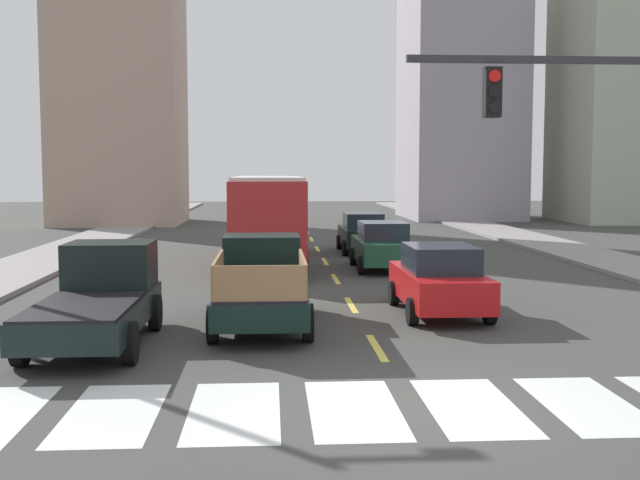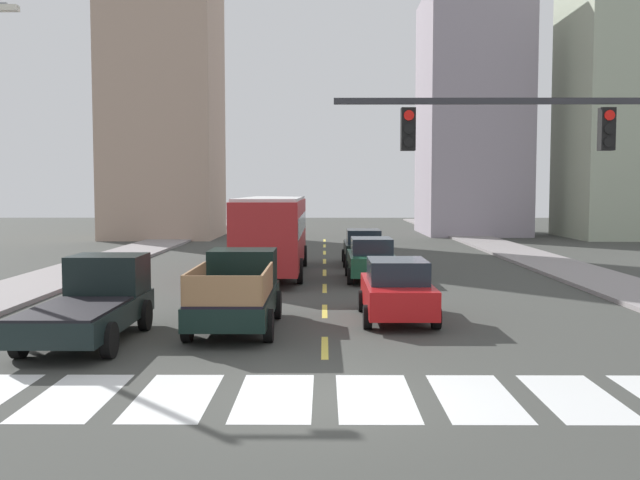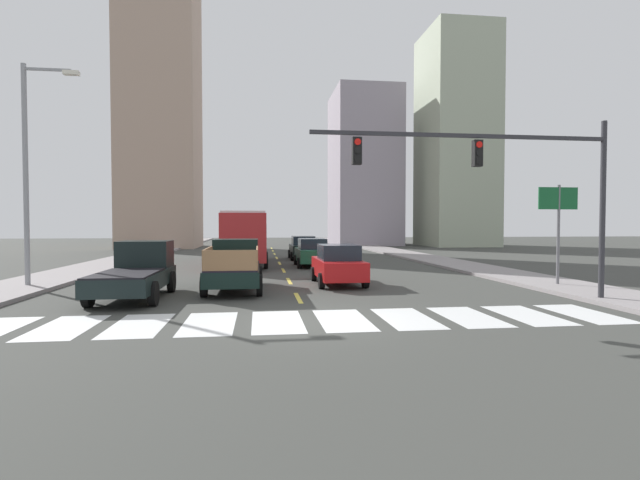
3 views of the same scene
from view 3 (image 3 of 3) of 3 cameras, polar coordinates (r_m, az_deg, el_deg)
The scene contains 32 objects.
ground_plane at distance 12.90m, azimuth -1.15°, elevation -9.68°, with size 160.00×160.00×0.00m, color #3D3E3A.
sidewalk_right at distance 33.05m, azimuth 14.55°, elevation -2.53°, with size 3.18×110.00×0.15m, color gray.
sidewalk_left at distance 32.13m, azimuth -24.73°, elevation -2.77°, with size 3.18×110.00×0.15m, color gray.
crosswalk_stripe_1 at distance 13.71m, azimuth -28.26°, elevation -9.20°, with size 1.34×3.01×0.01m, color silver.
crosswalk_stripe_2 at distance 13.19m, azimuth -20.95°, elevation -9.53°, with size 1.34×3.01×0.01m, color silver.
crosswalk_stripe_3 at distance 12.89m, azimuth -13.15°, elevation -9.72°, with size 1.34×3.01×0.01m, color silver.
crosswalk_stripe_4 at distance 12.84m, azimuth -5.14°, elevation -9.73°, with size 1.34×3.01×0.01m, color silver.
crosswalk_stripe_5 at distance 13.03m, azimuth 2.78°, elevation -9.56°, with size 1.34×3.01×0.01m, color silver.
crosswalk_stripe_6 at distance 13.45m, azimuth 10.33°, elevation -9.22°, with size 1.34×3.01×0.01m, color silver.
crosswalk_stripe_7 at distance 14.08m, azimuth 17.30°, elevation -8.77°, with size 1.34×3.01×0.01m, color silver.
crosswalk_stripe_8 at distance 14.90m, azimuth 23.58°, elevation -8.26°, with size 1.34×3.01×0.01m, color silver.
crosswalk_stripe_9 at distance 15.87m, azimuth 29.12°, elevation -7.72°, with size 1.34×3.01×0.01m, color silver.
lane_dash_0 at distance 16.82m, azimuth -2.64°, elevation -6.95°, with size 0.16×2.40×0.01m, color #E1CC49.
lane_dash_1 at distance 21.76m, azimuth -3.73°, elevation -4.93°, with size 0.16×2.40×0.01m, color #E1CC49.
lane_dash_2 at distance 26.73m, azimuth -4.41°, elevation -3.66°, with size 0.16×2.40×0.01m, color #E1CC49.
lane_dash_3 at distance 31.70m, azimuth -4.88°, elevation -2.79°, with size 0.16×2.40×0.01m, color #E1CC49.
lane_dash_4 at distance 36.68m, azimuth -5.22°, elevation -2.16°, with size 0.16×2.40×0.01m, color #E1CC49.
lane_dash_5 at distance 41.67m, azimuth -5.48°, elevation -1.67°, with size 0.16×2.40×0.01m, color #E1CC49.
lane_dash_6 at distance 46.66m, azimuth -5.69°, elevation -1.29°, with size 0.16×2.40×0.01m, color #E1CC49.
lane_dash_7 at distance 51.65m, azimuth -5.85°, elevation -0.99°, with size 0.16×2.40×0.01m, color #E1CC49.
pickup_stakebed at distance 19.27m, azimuth -10.22°, elevation -3.06°, with size 2.18×5.20×1.96m.
pickup_dark at distance 18.12m, azimuth -21.07°, elevation -3.52°, with size 2.18×5.20×1.96m.
city_bus at distance 30.82m, azimuth -8.93°, elevation 0.69°, with size 2.72×10.80×3.32m.
sedan_far at distance 29.19m, azimuth -0.97°, elevation -1.50°, with size 2.02×4.40×1.72m.
sedan_near_left at distance 35.15m, azimuth -2.06°, elevation -0.93°, with size 2.02×4.40×1.72m.
sedan_mid at distance 20.48m, azimuth 2.19°, elevation -2.95°, with size 2.02×4.40×1.72m.
traffic_signal_gantry at distance 16.63m, azimuth 22.10°, elevation 7.43°, with size 9.88×0.27×6.00m.
direction_sign_green at distance 21.69m, azimuth 26.69°, elevation 2.87°, with size 1.70×0.12×4.20m.
streetlight_left at distance 22.54m, azimuth -31.51°, elevation 7.68°, with size 2.20×0.28×9.00m.
tower_tall_centre at distance 59.40m, azimuth -18.69°, elevation 21.84°, with size 8.06×8.59×45.91m, color tan.
block_mid_left at distance 60.51m, azimuth 16.02°, elevation 11.53°, with size 7.59×9.00×25.59m, color #AAB59A.
block_mid_right at distance 61.24m, azimuth 5.29°, elevation 8.49°, with size 7.83×10.07×19.27m, color #9C929E.
Camera 3 is at (-1.37, -12.57, 2.59)m, focal length 26.64 mm.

